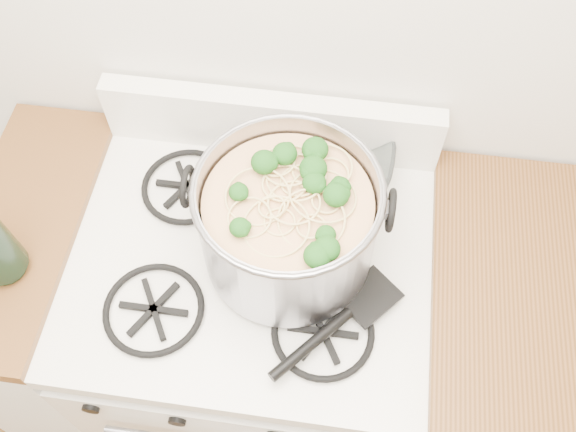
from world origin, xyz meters
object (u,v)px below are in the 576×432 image
Objects in this scene: stock_pot at (288,223)px; glass_bowl at (325,175)px; gas_range at (259,338)px; spatula at (370,295)px.

glass_bowl is (0.05, 0.19, -0.10)m from stock_pot.
gas_range is 0.56m from spatula.
spatula is (0.18, -0.08, -0.10)m from stock_pot.
gas_range is 2.98× the size of spatula.
stock_pot is 1.24× the size of spatula.
gas_range is at bearing -168.06° from stock_pot.
glass_bowl is (0.13, 0.21, 0.50)m from gas_range.
stock_pot is 3.32× the size of glass_bowl.
stock_pot is 0.22m from glass_bowl.
spatula is at bearing -14.72° from gas_range.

